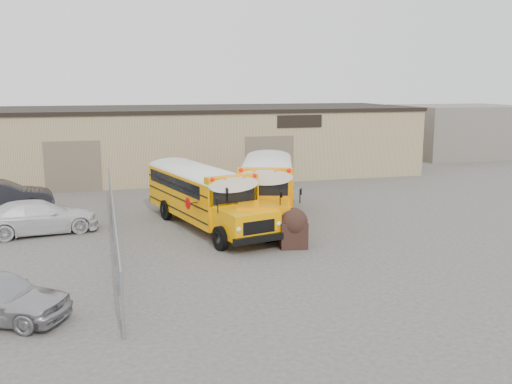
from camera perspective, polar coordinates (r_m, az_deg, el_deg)
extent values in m
plane|color=#494643|center=(21.57, 2.47, -6.16)|extent=(120.00, 120.00, 0.00)
cube|color=tan|center=(40.35, -6.15, 5.01)|extent=(30.00, 10.00, 4.50)
cube|color=black|center=(40.18, -6.22, 8.27)|extent=(30.20, 10.20, 0.25)
cube|color=black|center=(36.82, 4.39, 7.06)|extent=(3.00, 0.08, 0.80)
cube|color=#675D49|center=(35.00, -17.84, 2.43)|extent=(3.20, 0.08, 3.00)
cube|color=#675D49|center=(36.44, 1.37, 3.26)|extent=(3.20, 0.08, 3.00)
cylinder|color=gray|center=(14.68, -13.22, -11.05)|extent=(0.07, 0.07, 1.80)
cylinder|color=gray|center=(17.50, -13.60, -7.45)|extent=(0.07, 0.07, 1.80)
cylinder|color=gray|center=(20.38, -13.86, -4.86)|extent=(0.07, 0.07, 1.80)
cylinder|color=gray|center=(23.28, -14.06, -2.91)|extent=(0.07, 0.07, 1.80)
cylinder|color=gray|center=(26.21, -14.22, -1.39)|extent=(0.07, 0.07, 1.80)
cylinder|color=gray|center=(29.15, -14.34, -0.18)|extent=(0.07, 0.07, 1.80)
cylinder|color=gray|center=(32.10, -14.44, 0.80)|extent=(0.07, 0.07, 1.80)
cylinder|color=gray|center=(23.09, -14.16, -0.79)|extent=(0.05, 18.00, 0.05)
cylinder|color=gray|center=(23.49, -13.97, -4.92)|extent=(0.05, 18.00, 0.05)
cube|color=gray|center=(23.28, -14.06, -2.91)|extent=(0.02, 18.00, 1.70)
cube|color=gray|center=(53.28, 19.63, 5.79)|extent=(10.00, 8.00, 4.40)
cube|color=#F89F00|center=(30.92, -9.86, 1.56)|extent=(3.93, 7.24, 1.86)
cube|color=#F89F00|center=(26.92, -6.58, -0.61)|extent=(2.43, 2.43, 1.04)
cube|color=black|center=(27.68, -7.45, 1.64)|extent=(1.81, 0.52, 0.68)
cube|color=silver|center=(30.77, -9.92, 3.51)|extent=(3.95, 7.31, 0.36)
cube|color=#F89F00|center=(27.78, -7.65, 2.86)|extent=(2.26, 1.00, 0.33)
sphere|color=#E50705|center=(27.23, -9.34, 2.89)|extent=(0.18, 0.18, 0.18)
sphere|color=#E50705|center=(27.95, -5.68, 3.18)|extent=(0.18, 0.18, 0.18)
sphere|color=orange|center=(27.42, -8.32, 2.97)|extent=(0.18, 0.18, 0.18)
sphere|color=orange|center=(27.74, -6.67, 3.10)|extent=(0.18, 0.18, 0.18)
cube|color=black|center=(26.04, -5.63, -1.91)|extent=(2.20, 0.75, 0.25)
cube|color=black|center=(34.32, -11.82, 1.01)|extent=(2.20, 0.74, 0.25)
cube|color=black|center=(30.93, -9.85, 1.43)|extent=(3.93, 7.12, 0.05)
cube|color=black|center=(31.09, -10.06, 2.57)|extent=(3.69, 6.20, 0.56)
cylinder|color=black|center=(26.72, -8.77, -1.89)|extent=(0.48, 0.98, 0.94)
cylinder|color=black|center=(27.55, -4.58, -1.42)|extent=(0.48, 0.98, 0.94)
cylinder|color=black|center=(32.03, -12.47, 0.09)|extent=(0.48, 0.98, 0.94)
cylinder|color=black|center=(32.72, -8.86, 0.44)|extent=(0.48, 0.98, 0.94)
cylinder|color=#BF0505|center=(28.20, -11.16, 0.86)|extent=(0.15, 0.50, 0.51)
cube|color=#FE9100|center=(33.12, 1.34, 2.44)|extent=(4.46, 7.61, 1.95)
cube|color=#FE9100|center=(28.59, 1.14, 0.23)|extent=(2.63, 2.63, 1.09)
cube|color=black|center=(29.48, 1.20, 2.48)|extent=(1.88, 0.65, 0.71)
cube|color=silver|center=(32.97, 1.35, 4.36)|extent=(4.48, 7.68, 0.38)
cube|color=#FE9100|center=(29.62, 1.22, 3.69)|extent=(2.37, 1.16, 0.34)
sphere|color=#E50705|center=(29.42, -0.74, 3.86)|extent=(0.19, 0.19, 0.19)
sphere|color=#E50705|center=(29.38, 3.16, 3.84)|extent=(0.19, 0.19, 0.19)
sphere|color=orange|center=(29.40, 0.33, 3.86)|extent=(0.19, 0.19, 0.19)
sphere|color=orange|center=(29.38, 2.08, 3.85)|extent=(0.19, 0.19, 0.19)
cube|color=black|center=(27.57, 1.09, -1.08)|extent=(2.28, 0.91, 0.27)
cube|color=black|center=(36.88, 1.45, 1.95)|extent=(2.28, 0.89, 0.27)
cube|color=black|center=(33.13, 1.34, 2.32)|extent=(4.45, 7.48, 0.06)
cube|color=black|center=(33.33, 1.35, 3.44)|extent=(4.14, 6.53, 0.59)
cylinder|color=black|center=(28.85, -1.10, -0.78)|extent=(0.55, 1.02, 0.99)
cylinder|color=black|center=(28.79, 3.40, -0.82)|extent=(0.55, 1.02, 0.99)
cylinder|color=black|center=(34.74, -0.49, 1.21)|extent=(0.55, 1.02, 0.99)
cylinder|color=black|center=(34.70, 3.25, 1.18)|extent=(0.55, 1.02, 0.99)
cube|color=black|center=(22.28, 3.72, -4.22)|extent=(1.18, 1.09, 1.04)
sphere|color=black|center=(22.16, 3.74, -3.05)|extent=(1.15, 1.15, 1.15)
imported|color=silver|center=(25.91, -20.89, -2.35)|extent=(5.17, 2.81, 1.42)
imported|color=black|center=(30.65, -24.22, -0.44)|extent=(5.14, 2.38, 1.63)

